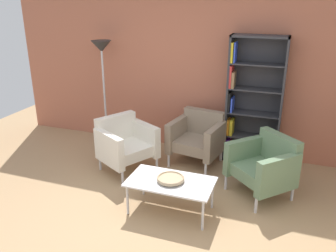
% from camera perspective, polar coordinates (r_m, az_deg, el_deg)
% --- Properties ---
extents(ground_plane, '(8.32, 8.32, 0.00)m').
position_cam_1_polar(ground_plane, '(4.01, -5.61, -16.78)').
color(ground_plane, tan).
extents(brick_back_panel, '(6.40, 0.12, 2.90)m').
position_cam_1_polar(brick_back_panel, '(5.58, 4.75, 10.51)').
color(brick_back_panel, '#B2664C').
rests_on(brick_back_panel, ground_plane).
extents(bookshelf_tall, '(0.80, 0.30, 1.90)m').
position_cam_1_polar(bookshelf_tall, '(5.35, 13.28, 3.94)').
color(bookshelf_tall, '#333338').
rests_on(bookshelf_tall, ground_plane).
extents(coffee_table_low, '(1.00, 0.56, 0.40)m').
position_cam_1_polar(coffee_table_low, '(4.12, 0.43, -9.32)').
color(coffee_table_low, silver).
rests_on(coffee_table_low, ground_plane).
extents(decorative_bowl, '(0.32, 0.32, 0.05)m').
position_cam_1_polar(decorative_bowl, '(4.09, 0.43, -8.51)').
color(decorative_bowl, tan).
rests_on(decorative_bowl, coffee_table_low).
extents(armchair_corner_red, '(0.81, 0.77, 0.78)m').
position_cam_1_polar(armchair_corner_red, '(5.29, 4.83, -1.79)').
color(armchair_corner_red, gray).
rests_on(armchair_corner_red, ground_plane).
extents(armchair_spare_guest, '(0.95, 0.95, 0.78)m').
position_cam_1_polar(armchair_spare_guest, '(4.60, 15.40, -6.08)').
color(armchair_spare_guest, slate).
rests_on(armchair_spare_guest, ground_plane).
extents(armchair_by_bookshelf, '(0.91, 0.93, 0.78)m').
position_cam_1_polar(armchair_by_bookshelf, '(5.10, -7.00, -2.75)').
color(armchair_by_bookshelf, white).
rests_on(armchair_by_bookshelf, ground_plane).
extents(floor_lamp_torchiere, '(0.32, 0.32, 1.74)m').
position_cam_1_polar(floor_lamp_torchiere, '(5.83, -10.66, 10.65)').
color(floor_lamp_torchiere, silver).
rests_on(floor_lamp_torchiere, ground_plane).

